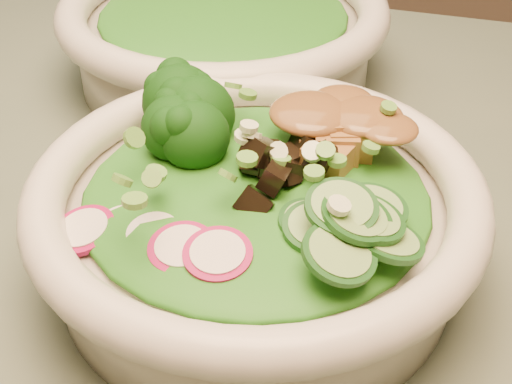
# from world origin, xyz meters

# --- Properties ---
(dining_table) EXTENTS (1.20, 0.80, 0.75)m
(dining_table) POSITION_xyz_m (0.00, 0.00, 0.64)
(dining_table) COLOR black
(dining_table) RESTS_ON ground
(salad_bowl) EXTENTS (0.27, 0.27, 0.07)m
(salad_bowl) POSITION_xyz_m (-0.07, -0.03, 0.79)
(salad_bowl) COLOR silver
(salad_bowl) RESTS_ON dining_table
(side_bowl) EXTENTS (0.28, 0.28, 0.08)m
(side_bowl) POSITION_xyz_m (-0.17, 0.20, 0.79)
(side_bowl) COLOR silver
(side_bowl) RESTS_ON dining_table
(lettuce_bed) EXTENTS (0.20, 0.20, 0.02)m
(lettuce_bed) POSITION_xyz_m (-0.07, -0.03, 0.81)
(lettuce_bed) COLOR #1E6B16
(lettuce_bed) RESTS_ON salad_bowl
(side_lettuce) EXTENTS (0.19, 0.19, 0.02)m
(side_lettuce) POSITION_xyz_m (-0.17, 0.20, 0.81)
(side_lettuce) COLOR #1E6B16
(side_lettuce) RESTS_ON side_bowl
(broccoli_florets) EXTENTS (0.09, 0.08, 0.04)m
(broccoli_florets) POSITION_xyz_m (-0.12, -0.01, 0.82)
(broccoli_florets) COLOR black
(broccoli_florets) RESTS_ON salad_bowl
(radish_slices) EXTENTS (0.11, 0.06, 0.02)m
(radish_slices) POSITION_xyz_m (-0.10, -0.09, 0.81)
(radish_slices) COLOR #9D0C4A
(radish_slices) RESTS_ON salad_bowl
(cucumber_slices) EXTENTS (0.08, 0.08, 0.04)m
(cucumber_slices) POSITION_xyz_m (-0.01, -0.07, 0.82)
(cucumber_slices) COLOR #92C26C
(cucumber_slices) RESTS_ON salad_bowl
(mushroom_heap) EXTENTS (0.08, 0.08, 0.04)m
(mushroom_heap) POSITION_xyz_m (-0.06, -0.02, 0.82)
(mushroom_heap) COLOR black
(mushroom_heap) RESTS_ON salad_bowl
(tofu_cubes) EXTENTS (0.10, 0.07, 0.04)m
(tofu_cubes) POSITION_xyz_m (-0.04, 0.02, 0.82)
(tofu_cubes) COLOR olive
(tofu_cubes) RESTS_ON salad_bowl
(peanut_sauce) EXTENTS (0.07, 0.06, 0.02)m
(peanut_sauce) POSITION_xyz_m (-0.04, 0.02, 0.83)
(peanut_sauce) COLOR brown
(peanut_sauce) RESTS_ON tofu_cubes
(scallion_garnish) EXTENTS (0.19, 0.19, 0.02)m
(scallion_garnish) POSITION_xyz_m (-0.07, -0.03, 0.83)
(scallion_garnish) COLOR #5C9D37
(scallion_garnish) RESTS_ON salad_bowl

